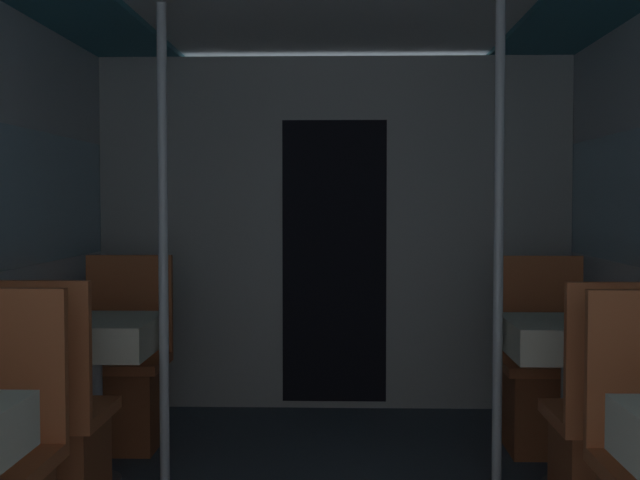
# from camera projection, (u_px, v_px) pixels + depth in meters

# --- Properties ---
(bulkhead_far) EXTENTS (2.90, 0.09, 2.17)m
(bulkhead_far) POSITION_uv_depth(u_px,v_px,m) (334.00, 234.00, 5.51)
(bulkhead_far) COLOR #A8A8A3
(bulkhead_far) RESTS_ON ground_plane
(dining_table_left_1) EXTENTS (0.60, 0.60, 0.75)m
(dining_table_left_1) POSITION_uv_depth(u_px,v_px,m) (89.00, 346.00, 4.05)
(dining_table_left_1) COLOR #4C4C51
(dining_table_left_1) RESTS_ON ground_plane
(chair_left_near_1) EXTENTS (0.46, 0.46, 0.99)m
(chair_left_near_1) POSITION_uv_depth(u_px,v_px,m) (47.00, 453.00, 3.49)
(chair_left_near_1) COLOR brown
(chair_left_near_1) RESTS_ON ground_plane
(chair_left_far_1) EXTENTS (0.46, 0.46, 0.99)m
(chair_left_far_1) POSITION_uv_depth(u_px,v_px,m) (122.00, 390.00, 4.64)
(chair_left_far_1) COLOR brown
(chair_left_far_1) RESTS_ON ground_plane
(support_pole_left_1) EXTENTS (0.04, 0.04, 2.17)m
(support_pole_left_1) POSITION_uv_depth(u_px,v_px,m) (163.00, 245.00, 4.02)
(support_pole_left_1) COLOR silver
(support_pole_left_1) RESTS_ON ground_plane
(dining_table_right_1) EXTENTS (0.60, 0.60, 0.75)m
(dining_table_right_1) POSITION_uv_depth(u_px,v_px,m) (575.00, 348.00, 3.98)
(dining_table_right_1) COLOR #4C4C51
(dining_table_right_1) RESTS_ON ground_plane
(chair_right_near_1) EXTENTS (0.46, 0.46, 0.99)m
(chair_right_near_1) POSITION_uv_depth(u_px,v_px,m) (612.00, 457.00, 3.42)
(chair_right_near_1) COLOR brown
(chair_right_near_1) RESTS_ON ground_plane
(chair_right_far_1) EXTENTS (0.46, 0.46, 0.99)m
(chair_right_far_1) POSITION_uv_depth(u_px,v_px,m) (545.00, 393.00, 4.58)
(chair_right_far_1) COLOR brown
(chair_right_far_1) RESTS_ON ground_plane
(support_pole_right_1) EXTENTS (0.04, 0.04, 2.17)m
(support_pole_right_1) POSITION_uv_depth(u_px,v_px,m) (498.00, 246.00, 3.97)
(support_pole_right_1) COLOR silver
(support_pole_right_1) RESTS_ON ground_plane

